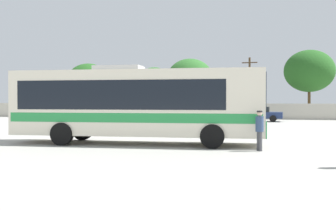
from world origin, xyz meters
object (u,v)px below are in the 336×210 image
object	(u,v)px
attendant_by_bus_door	(260,128)
parked_car_leftmost_maroon	(82,112)
roadside_tree_right	(309,71)
roadside_tree_midleft	(154,81)
parked_car_rightmost_dark_blue	(258,114)
roadside_tree_left	(89,82)
parked_car_second_maroon	(133,113)
parked_car_third_black	(192,113)
roadside_tree_midright	(190,78)
coach_bus_cream_green	(134,102)
utility_pole_near	(250,86)

from	to	relation	value
attendant_by_bus_door	parked_car_leftmost_maroon	world-z (taller)	attendant_by_bus_door
roadside_tree_right	roadside_tree_midleft	bearing A→B (deg)	172.22
parked_car_rightmost_dark_blue	roadside_tree_midleft	distance (m)	17.36
attendant_by_bus_door	parked_car_rightmost_dark_blue	xyz separation A→B (m)	(0.24, 22.97, -0.17)
roadside_tree_right	roadside_tree_left	bearing A→B (deg)	178.77
attendant_by_bus_door	parked_car_second_maroon	world-z (taller)	attendant_by_bus_door
attendant_by_bus_door	parked_car_third_black	bearing A→B (deg)	105.22
attendant_by_bus_door	roadside_tree_midright	bearing A→B (deg)	104.02
coach_bus_cream_green	roadside_tree_right	distance (m)	32.17
roadside_tree_left	attendant_by_bus_door	bearing A→B (deg)	-56.40
coach_bus_cream_green	roadside_tree_left	distance (m)	34.08
coach_bus_cream_green	roadside_tree_right	xyz separation A→B (m)	(11.80, 29.73, 3.43)
parked_car_leftmost_maroon	roadside_tree_right	size ratio (longest dim) A/B	0.54
parked_car_second_maroon	utility_pole_near	bearing A→B (deg)	32.31
parked_car_third_black	parked_car_leftmost_maroon	bearing A→B (deg)	176.89
coach_bus_cream_green	roadside_tree_midright	bearing A→B (deg)	93.68
parked_car_leftmost_maroon	coach_bus_cream_green	bearing A→B (deg)	-60.19
roadside_tree_left	roadside_tree_midright	world-z (taller)	roadside_tree_midright
parked_car_leftmost_maroon	attendant_by_bus_door	bearing A→B (deg)	-52.02
attendant_by_bus_door	parked_car_rightmost_dark_blue	size ratio (longest dim) A/B	0.35
coach_bus_cream_green	utility_pole_near	size ratio (longest dim) A/B	1.67
utility_pole_near	parked_car_second_maroon	bearing A→B (deg)	-147.69
coach_bus_cream_green	parked_car_second_maroon	xyz separation A→B (m)	(-6.86, 22.01, -1.20)
parked_car_second_maroon	parked_car_rightmost_dark_blue	distance (m)	12.84
parked_car_third_black	roadside_tree_right	world-z (taller)	roadside_tree_right
parked_car_rightmost_dark_blue	roadside_tree_right	bearing A→B (deg)	54.75
parked_car_rightmost_dark_blue	roadside_tree_midright	xyz separation A→B (m)	(-7.83, 7.46, 3.92)
attendant_by_bus_door	parked_car_rightmost_dark_blue	distance (m)	22.97
coach_bus_cream_green	parked_car_second_maroon	bearing A→B (deg)	107.30
parked_car_rightmost_dark_blue	roadside_tree_left	size ratio (longest dim) A/B	0.68
parked_car_second_maroon	roadside_tree_midright	bearing A→B (deg)	54.20
parked_car_third_black	roadside_tree_left	distance (m)	17.75
parked_car_rightmost_dark_blue	roadside_tree_left	bearing A→B (deg)	157.56
roadside_tree_right	parked_car_rightmost_dark_blue	bearing A→B (deg)	-125.25
parked_car_leftmost_maroon	roadside_tree_midleft	bearing A→B (deg)	61.57
utility_pole_near	roadside_tree_midleft	distance (m)	12.52
roadside_tree_midleft	roadside_tree_midright	size ratio (longest dim) A/B	0.91
attendant_by_bus_door	parked_car_rightmost_dark_blue	world-z (taller)	attendant_by_bus_door
parked_car_rightmost_dark_blue	parked_car_third_black	bearing A→B (deg)	-179.07
attendant_by_bus_door	roadside_tree_midleft	bearing A→B (deg)	110.76
parked_car_third_black	roadside_tree_midright	world-z (taller)	roadside_tree_midright
roadside_tree_midleft	parked_car_second_maroon	bearing A→B (deg)	-88.81
attendant_by_bus_door	roadside_tree_right	xyz separation A→B (m)	(6.06, 31.21, 4.46)
parked_car_leftmost_maroon	roadside_tree_midleft	distance (m)	12.27
parked_car_leftmost_maroon	roadside_tree_midleft	size ratio (longest dim) A/B	0.66
utility_pole_near	roadside_tree_midright	size ratio (longest dim) A/B	1.01
coach_bus_cream_green	parked_car_leftmost_maroon	world-z (taller)	coach_bus_cream_green
coach_bus_cream_green	parked_car_rightmost_dark_blue	world-z (taller)	coach_bus_cream_green
roadside_tree_left	roadside_tree_right	bearing A→B (deg)	-1.23
parked_car_third_black	roadside_tree_midright	xyz separation A→B (m)	(-1.38, 7.56, 3.88)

